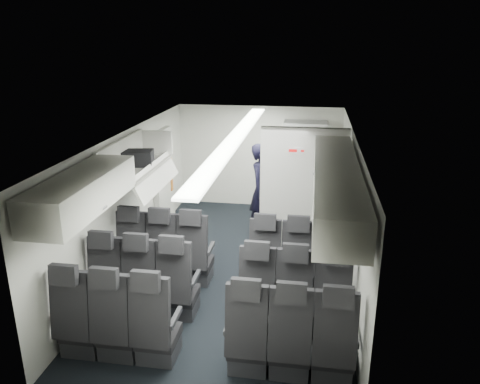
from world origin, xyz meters
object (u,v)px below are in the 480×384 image
(seat_row_mid, at_px, (218,293))
(flight_attendant, at_px, (262,190))
(boarding_door, at_px, (164,178))
(seat_row_front, at_px, (230,261))
(carry_on_bag, at_px, (138,159))
(galley_unit, at_px, (304,168))
(seat_row_rear, at_px, (201,335))

(seat_row_mid, relative_size, flight_attendant, 1.96)
(seat_row_mid, xyz_separation_m, boarding_door, (-1.64, 2.99, 0.55))
(seat_row_mid, bearing_deg, seat_row_front, 90.00)
(boarding_door, height_order, carry_on_bag, carry_on_bag)
(seat_row_front, bearing_deg, galley_unit, 73.72)
(seat_row_mid, xyz_separation_m, seat_row_rear, (0.00, -0.90, 0.00))
(galley_unit, relative_size, carry_on_bag, 4.39)
(seat_row_front, height_order, galley_unit, galley_unit)
(seat_row_mid, xyz_separation_m, carry_on_bag, (-1.44, 1.27, 1.37))
(seat_row_front, bearing_deg, boarding_door, 128.16)
(boarding_door, bearing_deg, seat_row_front, -51.84)
(seat_row_mid, xyz_separation_m, flight_attendant, (0.23, 2.92, 0.45))
(flight_attendant, height_order, carry_on_bag, carry_on_bag)
(boarding_door, bearing_deg, galley_unit, 24.28)
(seat_row_rear, distance_m, boarding_door, 4.25)
(seat_row_mid, height_order, flight_attendant, flight_attendant)
(seat_row_front, height_order, flight_attendant, flight_attendant)
(seat_row_rear, height_order, boarding_door, boarding_door)
(galley_unit, height_order, carry_on_bag, carry_on_bag)
(seat_row_rear, relative_size, carry_on_bag, 7.70)
(galley_unit, relative_size, boarding_door, 1.02)
(seat_row_rear, bearing_deg, carry_on_bag, 123.53)
(seat_row_front, xyz_separation_m, seat_row_rear, (0.00, -1.80, 0.00))
(flight_attendant, bearing_deg, carry_on_bag, 153.74)
(boarding_door, bearing_deg, seat_row_rear, -67.13)
(seat_row_rear, height_order, flight_attendant, flight_attendant)
(seat_row_front, distance_m, boarding_door, 2.71)
(seat_row_mid, distance_m, flight_attendant, 2.97)
(seat_row_rear, bearing_deg, seat_row_front, 90.00)
(carry_on_bag, bearing_deg, boarding_door, 86.62)
(seat_row_rear, distance_m, flight_attendant, 3.86)
(seat_row_front, xyz_separation_m, carry_on_bag, (-1.44, 0.37, 1.37))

